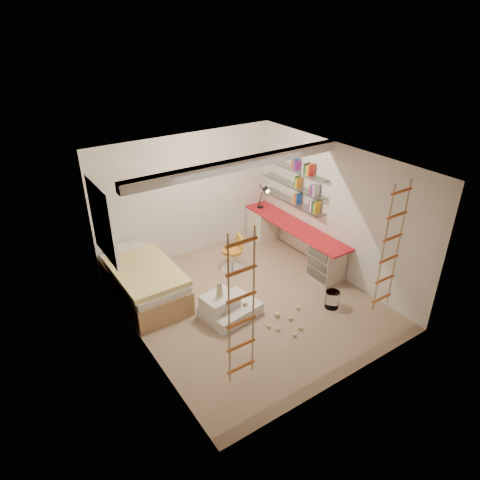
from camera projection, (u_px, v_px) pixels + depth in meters
floor at (249, 302)px, 7.74m from camera, size 4.50×4.50×0.00m
ceiling_beam at (240, 164)px, 6.77m from camera, size 4.00×0.18×0.16m
window_frame at (102, 222)px, 7.14m from camera, size 0.06×1.15×1.35m
window_blind at (105, 221)px, 7.16m from camera, size 0.02×1.00×1.20m
rope_ladder_left at (241, 310)px, 5.08m from camera, size 0.41×0.04×2.13m
rope_ladder_right at (391, 248)px, 6.40m from camera, size 0.41×0.04×2.13m
waste_bin at (332, 299)px, 7.55m from camera, size 0.25×0.25×0.32m
desk at (293, 240)px, 9.02m from camera, size 0.56×2.80×0.75m
shelves at (293, 185)px, 8.78m from camera, size 0.25×1.80×0.71m
bed at (144, 281)px, 7.76m from camera, size 1.02×2.00×0.69m
task_lamp at (265, 193)px, 9.36m from camera, size 0.14×0.36×0.57m
swivel_chair at (233, 258)px, 8.59m from camera, size 0.54×0.54×0.77m
play_platform at (228, 307)px, 7.35m from camera, size 1.02×0.85×0.41m
toy_blocks at (259, 310)px, 7.19m from camera, size 1.37×1.25×0.68m
books at (294, 180)px, 8.72m from camera, size 0.14×0.70×0.92m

